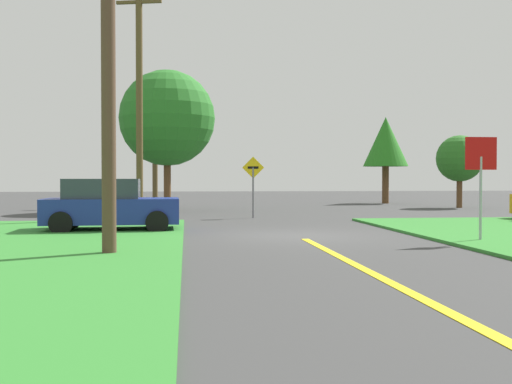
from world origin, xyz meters
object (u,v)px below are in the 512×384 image
object	(u,v)px
utility_pole_far	(155,141)
pine_tree_center	(460,159)
oak_tree_left	(167,118)
stop_sign	(481,167)
direction_sign	(253,180)
utility_pole_near	(108,83)
parked_car_near_building	(110,205)
oak_tree_right	(386,142)
utility_pole_mid	(139,98)

from	to	relation	value
utility_pole_far	pine_tree_center	bearing A→B (deg)	-9.58
oak_tree_left	pine_tree_center	distance (m)	16.25
stop_sign	utility_pole_far	size ratio (longest dim) A/B	0.37
direction_sign	oak_tree_left	world-z (taller)	oak_tree_left
utility_pole_near	direction_sign	world-z (taller)	utility_pole_near
stop_sign	parked_car_near_building	distance (m)	10.73
pine_tree_center	stop_sign	bearing A→B (deg)	-113.49
stop_sign	direction_sign	world-z (taller)	stop_sign
utility_pole_far	direction_sign	bearing A→B (deg)	-66.29
parked_car_near_building	oak_tree_right	size ratio (longest dim) A/B	0.73
stop_sign	direction_sign	bearing A→B (deg)	-65.67
utility_pole_far	pine_tree_center	xyz separation A→B (m)	(16.89, -2.85, -1.06)
utility_pole_near	oak_tree_right	world-z (taller)	utility_pole_near
utility_pole_near	oak_tree_right	distance (m)	29.48
direction_sign	oak_tree_right	bearing A→B (deg)	53.21
utility_pole_mid	utility_pole_far	xyz separation A→B (m)	(0.04, 11.13, -0.97)
utility_pole_near	oak_tree_left	xyz separation A→B (m)	(0.66, 17.80, 1.01)
oak_tree_right	utility_pole_near	bearing A→B (deg)	-119.59
utility_pole_near	parked_car_near_building	bearing A→B (deg)	96.91
stop_sign	utility_pole_far	distance (m)	22.61
utility_pole_mid	direction_sign	world-z (taller)	utility_pole_mid
direction_sign	oak_tree_right	xyz separation A→B (m)	(10.21, 13.65, 2.42)
parked_car_near_building	utility_pole_far	bearing A→B (deg)	86.17
oak_tree_left	utility_pole_mid	bearing A→B (deg)	-97.38
parked_car_near_building	oak_tree_right	xyz separation A→B (m)	(15.29, 19.60, 3.19)
utility_pole_far	parked_car_near_building	bearing A→B (deg)	-92.00
parked_car_near_building	direction_sign	size ratio (longest dim) A/B	1.62
utility_pole_near	stop_sign	bearing A→B (deg)	10.57
utility_pole_near	oak_tree_left	size ratio (longest dim) A/B	1.00
utility_pole_near	utility_pole_mid	distance (m)	11.19
parked_car_near_building	utility_pole_far	world-z (taller)	utility_pole_far
direction_sign	pine_tree_center	size ratio (longest dim) A/B	0.63
direction_sign	pine_tree_center	xyz separation A→B (m)	(12.37, 7.42, 1.15)
utility_pole_near	pine_tree_center	bearing A→B (deg)	49.25
parked_car_near_building	pine_tree_center	distance (m)	22.07
parked_car_near_building	direction_sign	distance (m)	7.86
parked_car_near_building	utility_pole_near	distance (m)	6.70
parked_car_near_building	utility_pole_far	xyz separation A→B (m)	(0.57, 16.23, 2.98)
parked_car_near_building	utility_pole_far	distance (m)	16.51
parked_car_near_building	pine_tree_center	bearing A→B (deg)	35.63
stop_sign	direction_sign	size ratio (longest dim) A/B	1.06
utility_pole_mid	pine_tree_center	bearing A→B (deg)	26.07
stop_sign	utility_pole_far	bearing A→B (deg)	-66.02
utility_pole_near	pine_tree_center	xyz separation A→B (m)	(16.72, 19.41, -0.89)
pine_tree_center	oak_tree_right	distance (m)	6.71
utility_pole_mid	oak_tree_right	world-z (taller)	utility_pole_mid
utility_pole_near	utility_pole_mid	world-z (taller)	utility_pole_mid
utility_pole_near	utility_pole_mid	xyz separation A→B (m)	(-0.20, 11.13, 1.14)
stop_sign	pine_tree_center	bearing A→B (deg)	-113.56
parked_car_near_building	utility_pole_mid	world-z (taller)	utility_pole_mid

